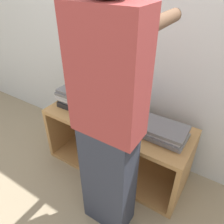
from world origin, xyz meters
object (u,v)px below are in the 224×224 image
Objects in this scene: laptop_stack_left at (80,98)px; person at (109,124)px; laptop_stack_right at (161,131)px; laptop_open at (120,112)px.

person is at bearing -36.50° from laptop_stack_left.
laptop_stack_left is at bearing -179.95° from laptop_stack_right.
laptop_open reaches higher than laptop_stack_left.
person reaches higher than laptop_stack_right.
laptop_open is 0.95× the size of laptop_stack_right.
laptop_stack_left is 0.82m from person.
laptop_stack_left is (-0.40, -0.06, 0.04)m from laptop_open.
person is at bearing -110.15° from laptop_stack_right.
laptop_open is at bearing 171.83° from laptop_stack_right.
laptop_open is 0.95× the size of laptop_stack_left.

